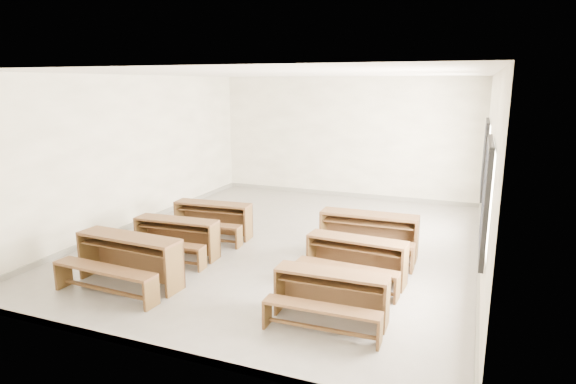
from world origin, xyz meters
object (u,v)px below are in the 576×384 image
at_px(desk_set_4, 355,257).
at_px(desk_set_5, 368,232).
at_px(desk_set_2, 212,217).
at_px(desk_set_1, 175,235).
at_px(desk_set_3, 330,293).
at_px(desk_set_0, 127,257).

height_order(desk_set_4, desk_set_5, desk_set_5).
xyz_separation_m(desk_set_2, desk_set_4, (3.21, -1.13, -0.00)).
relative_size(desk_set_1, desk_set_2, 0.97).
distance_m(desk_set_2, desk_set_3, 4.07).
relative_size(desk_set_0, desk_set_3, 1.18).
relative_size(desk_set_1, desk_set_3, 1.05).
height_order(desk_set_1, desk_set_4, desk_set_4).
bearing_deg(desk_set_0, desk_set_3, 3.51).
bearing_deg(desk_set_1, desk_set_5, 19.08).
xyz_separation_m(desk_set_0, desk_set_2, (-0.01, 2.54, -0.04)).
height_order(desk_set_2, desk_set_5, desk_set_5).
bearing_deg(desk_set_2, desk_set_4, -23.76).
height_order(desk_set_2, desk_set_4, desk_set_2).
relative_size(desk_set_1, desk_set_5, 0.90).
xyz_separation_m(desk_set_4, desk_set_5, (-0.07, 1.21, 0.05)).
height_order(desk_set_1, desk_set_5, desk_set_5).
bearing_deg(desk_set_5, desk_set_3, -89.52).
bearing_deg(desk_set_4, desk_set_3, -85.98).
bearing_deg(desk_set_5, desk_set_1, -158.82).
distance_m(desk_set_0, desk_set_5, 4.07).
distance_m(desk_set_1, desk_set_4, 3.23).
relative_size(desk_set_0, desk_set_1, 1.12).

